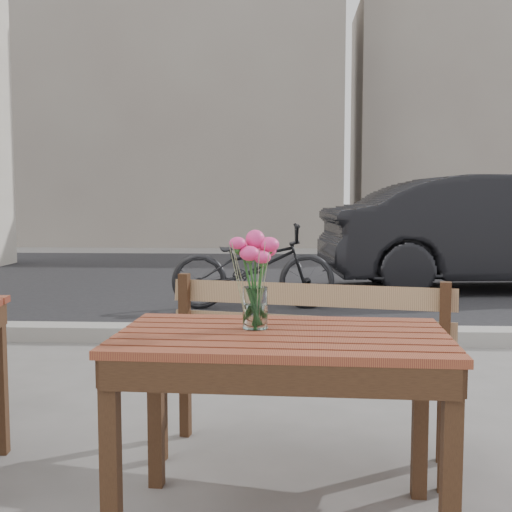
{
  "coord_description": "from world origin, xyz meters",
  "views": [
    {
      "loc": [
        -0.2,
        -1.98,
        1.13
      ],
      "look_at": [
        -0.32,
        0.25,
        0.93
      ],
      "focal_mm": 45.0,
      "sensor_mm": 36.0,
      "label": 1
    }
  ],
  "objects_px": {
    "main_table": "(282,366)",
    "bicycle": "(253,266)",
    "main_vase": "(255,268)",
    "parked_car": "(495,233)"
  },
  "relations": [
    {
      "from": "main_vase",
      "to": "bicycle",
      "type": "bearing_deg",
      "value": 93.4
    },
    {
      "from": "main_vase",
      "to": "bicycle",
      "type": "distance_m",
      "value": 4.35
    },
    {
      "from": "parked_car",
      "to": "bicycle",
      "type": "distance_m",
      "value": 3.33
    },
    {
      "from": "main_vase",
      "to": "bicycle",
      "type": "height_order",
      "value": "main_vase"
    },
    {
      "from": "main_table",
      "to": "bicycle",
      "type": "relative_size",
      "value": 0.68
    },
    {
      "from": "parked_car",
      "to": "bicycle",
      "type": "xyz_separation_m",
      "value": [
        -2.92,
        -1.58,
        -0.26
      ]
    },
    {
      "from": "main_table",
      "to": "parked_car",
      "type": "distance_m",
      "value": 6.5
    },
    {
      "from": "main_vase",
      "to": "parked_car",
      "type": "distance_m",
      "value": 6.48
    },
    {
      "from": "main_table",
      "to": "bicycle",
      "type": "xyz_separation_m",
      "value": [
        -0.35,
        4.38,
        -0.13
      ]
    },
    {
      "from": "main_vase",
      "to": "parked_car",
      "type": "bearing_deg",
      "value": 65.67
    }
  ]
}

